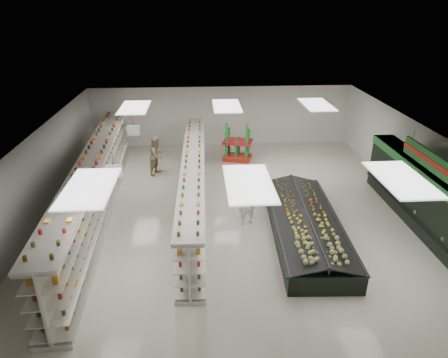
{
  "coord_description": "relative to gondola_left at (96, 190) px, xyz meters",
  "views": [
    {
      "loc": [
        -1.22,
        -13.14,
        7.46
      ],
      "look_at": [
        -0.36,
        0.22,
        1.38
      ],
      "focal_mm": 32.0,
      "sensor_mm": 36.0,
      "label": 1
    }
  ],
  "objects": [
    {
      "name": "wall_left",
      "position": [
        -1.91,
        -0.32,
        0.57
      ],
      "size": [
        0.02,
        16.0,
        3.2
      ],
      "primitive_type": "cube",
      "color": "white",
      "rests_on": "floor"
    },
    {
      "name": "shopper_background",
      "position": [
        1.89,
        3.76,
        -0.13
      ],
      "size": [
        0.89,
        1.03,
        1.8
      ],
      "primitive_type": "imported",
      "rotation": [
        0.0,
        0.0,
        1.08
      ],
      "color": "#A08563",
      "rests_on": "floor"
    },
    {
      "name": "shopper_main",
      "position": [
        5.47,
        -1.03,
        -0.13
      ],
      "size": [
        0.77,
        0.64,
        1.8
      ],
      "primitive_type": "imported",
      "rotation": [
        0.0,
        0.0,
        3.51
      ],
      "color": "white",
      "rests_on": "floor"
    },
    {
      "name": "aisle_sign_near",
      "position": [
        1.29,
        -2.32,
        1.72
      ],
      "size": [
        0.52,
        0.06,
        0.75
      ],
      "color": "white",
      "rests_on": "ceiling"
    },
    {
      "name": "floor",
      "position": [
        5.09,
        -0.32,
        -1.03
      ],
      "size": [
        16.0,
        16.0,
        0.0
      ],
      "primitive_type": "plane",
      "color": "beige",
      "rests_on": "ground"
    },
    {
      "name": "wall_right",
      "position": [
        12.09,
        -0.32,
        0.57
      ],
      "size": [
        0.02,
        16.0,
        3.2
      ],
      "primitive_type": "cube",
      "color": "white",
      "rests_on": "floor"
    },
    {
      "name": "gondola_center",
      "position": [
        3.59,
        0.45,
        -0.14
      ],
      "size": [
        1.01,
        11.25,
        1.95
      ],
      "rotation": [
        0.0,
        0.0,
        -0.01
      ],
      "color": "silver",
      "rests_on": "floor"
    },
    {
      "name": "ceiling",
      "position": [
        5.09,
        -0.32,
        2.17
      ],
      "size": [
        14.0,
        16.0,
        0.02
      ],
      "primitive_type": "cube",
      "color": "white",
      "rests_on": "wall_back"
    },
    {
      "name": "gondola_left",
      "position": [
        0.0,
        0.0,
        0.0
      ],
      "size": [
        1.59,
        12.98,
        2.24
      ],
      "rotation": [
        0.0,
        0.0,
        0.05
      ],
      "color": "silver",
      "rests_on": "floor"
    },
    {
      "name": "produce_island",
      "position": [
        7.39,
        -1.91,
        -0.6
      ],
      "size": [
        2.6,
        6.39,
        0.94
      ],
      "rotation": [
        0.0,
        0.0,
        -0.05
      ],
      "color": "black",
      "rests_on": "floor"
    },
    {
      "name": "soda_endcap",
      "position": [
        5.75,
        5.26,
        -0.15
      ],
      "size": [
        1.62,
        1.3,
        1.81
      ],
      "rotation": [
        0.0,
        0.0,
        -0.27
      ],
      "color": "red",
      "rests_on": "floor"
    },
    {
      "name": "hortifruti_banner",
      "position": [
        11.34,
        -1.82,
        1.62
      ],
      "size": [
        0.12,
        3.2,
        0.95
      ],
      "color": "#207A2F",
      "rests_on": "ceiling"
    },
    {
      "name": "wall_front",
      "position": [
        5.09,
        -8.32,
        0.57
      ],
      "size": [
        14.0,
        0.02,
        3.2
      ],
      "primitive_type": "cube",
      "color": "white",
      "rests_on": "floor"
    },
    {
      "name": "produce_wall_case",
      "position": [
        11.62,
        -1.82,
        0.21
      ],
      "size": [
        0.93,
        8.0,
        2.2
      ],
      "color": "black",
      "rests_on": "floor"
    },
    {
      "name": "aisle_sign_far",
      "position": [
        1.29,
        1.68,
        1.72
      ],
      "size": [
        0.52,
        0.06,
        0.75
      ],
      "color": "white",
      "rests_on": "ceiling"
    },
    {
      "name": "wall_back",
      "position": [
        5.09,
        7.68,
        0.57
      ],
      "size": [
        14.0,
        0.02,
        3.2
      ],
      "primitive_type": "cube",
      "color": "white",
      "rests_on": "floor"
    }
  ]
}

